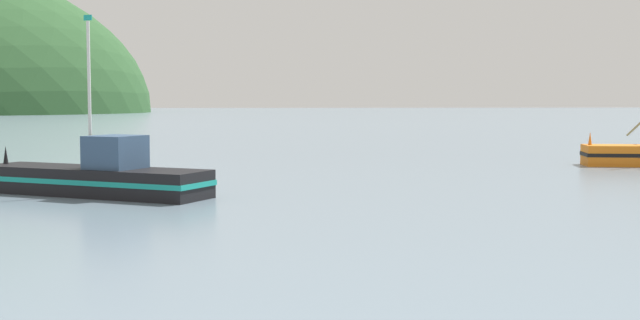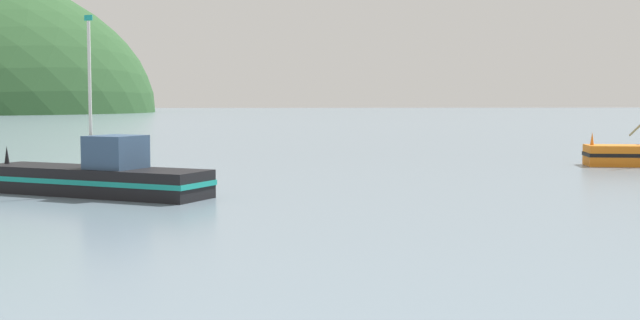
% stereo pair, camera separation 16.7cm
% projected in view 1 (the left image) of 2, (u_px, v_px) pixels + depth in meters
% --- Properties ---
extents(fishing_boat_black, '(9.23, 6.52, 6.61)m').
position_uv_depth(fishing_boat_black, '(96.00, 177.00, 30.74)').
color(fishing_boat_black, black).
rests_on(fishing_boat_black, ground).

